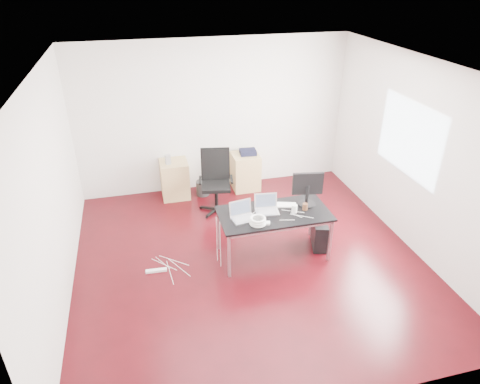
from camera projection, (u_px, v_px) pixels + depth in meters
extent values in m
plane|color=#31050A|center=(249.00, 259.00, 6.37)|extent=(5.00, 5.00, 0.00)
plane|color=silver|center=(251.00, 68.00, 5.04)|extent=(5.00, 5.00, 0.00)
plane|color=silver|center=(214.00, 117.00, 7.84)|extent=(5.00, 0.00, 5.00)
plane|color=silver|center=(330.00, 302.00, 3.57)|extent=(5.00, 0.00, 5.00)
plane|color=silver|center=(51.00, 197.00, 5.16)|extent=(0.00, 5.00, 5.00)
plane|color=silver|center=(415.00, 156.00, 6.25)|extent=(0.00, 5.00, 5.00)
plane|color=white|center=(408.00, 139.00, 6.32)|extent=(0.00, 1.50, 1.50)
cube|color=black|center=(274.00, 214.00, 6.14)|extent=(1.60, 0.80, 0.03)
cube|color=silver|center=(229.00, 256.00, 5.85)|extent=(0.04, 0.04, 0.70)
cube|color=silver|center=(219.00, 229.00, 6.45)|extent=(0.04, 0.04, 0.70)
cube|color=silver|center=(330.00, 241.00, 6.18)|extent=(0.04, 0.04, 0.70)
cube|color=silver|center=(311.00, 216.00, 6.78)|extent=(0.04, 0.04, 0.70)
cylinder|color=black|center=(216.00, 199.00, 7.49)|extent=(0.06, 0.06, 0.47)
cube|color=black|center=(216.00, 186.00, 7.37)|extent=(0.55, 0.54, 0.06)
cube|color=black|center=(215.00, 165.00, 7.41)|extent=(0.47, 0.18, 0.55)
cube|color=tan|center=(175.00, 179.00, 7.93)|extent=(0.50, 0.50, 0.70)
cube|color=tan|center=(245.00, 171.00, 8.22)|extent=(0.50, 0.50, 0.70)
cube|color=black|center=(319.00, 234.00, 6.57)|extent=(0.32, 0.49, 0.44)
cylinder|color=black|center=(203.00, 188.00, 8.07)|extent=(0.29, 0.29, 0.28)
cube|color=white|center=(156.00, 271.00, 6.11)|extent=(0.30, 0.08, 0.04)
cube|color=silver|center=(244.00, 219.00, 5.97)|extent=(0.36, 0.28, 0.01)
cube|color=silver|center=(241.00, 208.00, 6.01)|extent=(0.33, 0.10, 0.22)
cube|color=#475166|center=(241.00, 208.00, 6.00)|extent=(0.29, 0.09, 0.18)
cube|color=silver|center=(267.00, 212.00, 6.14)|extent=(0.36, 0.27, 0.01)
cube|color=silver|center=(266.00, 201.00, 6.19)|extent=(0.33, 0.09, 0.22)
cube|color=#475166|center=(266.00, 201.00, 6.18)|extent=(0.29, 0.07, 0.18)
cylinder|color=black|center=(306.00, 204.00, 6.34)|extent=(0.26, 0.26, 0.02)
cylinder|color=black|center=(307.00, 194.00, 6.27)|extent=(0.05, 0.05, 0.30)
cube|color=black|center=(308.00, 184.00, 6.20)|extent=(0.45, 0.13, 0.34)
cube|color=#475166|center=(307.00, 183.00, 6.22)|extent=(0.39, 0.07, 0.29)
cube|color=white|center=(281.00, 205.00, 6.31)|extent=(0.46, 0.26, 0.02)
cylinder|color=white|center=(294.00, 209.00, 6.12)|extent=(0.09, 0.09, 0.12)
cylinder|color=#512F1C|center=(305.00, 207.00, 6.19)|extent=(0.10, 0.10, 0.10)
torus|color=white|center=(258.00, 223.00, 5.86)|extent=(0.24, 0.24, 0.04)
torus|color=white|center=(258.00, 221.00, 5.84)|extent=(0.23, 0.23, 0.04)
torus|color=white|center=(258.00, 219.00, 5.83)|extent=(0.22, 0.22, 0.04)
cube|color=white|center=(267.00, 223.00, 5.87)|extent=(0.09, 0.09, 0.03)
cube|color=#9E9E9E|center=(168.00, 159.00, 7.64)|extent=(0.10, 0.09, 0.18)
cube|color=black|center=(248.00, 152.00, 8.05)|extent=(0.32, 0.26, 0.09)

